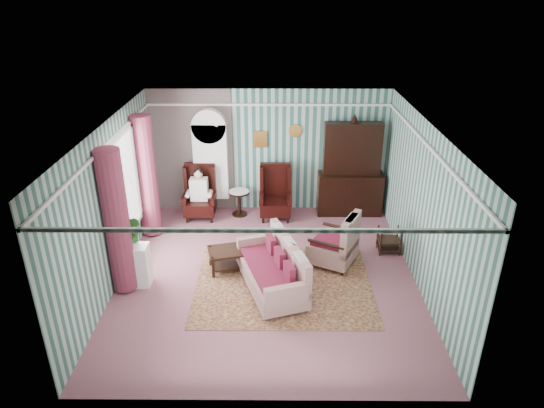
{
  "coord_description": "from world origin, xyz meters",
  "views": [
    {
      "loc": [
        0.14,
        -7.75,
        5.1
      ],
      "look_at": [
        0.08,
        0.6,
        1.21
      ],
      "focal_mm": 32.0,
      "sensor_mm": 36.0,
      "label": 1
    }
  ],
  "objects_px": {
    "coffee_table": "(232,259)",
    "bookcase": "(211,167)",
    "seated_woman": "(200,194)",
    "plant_stand": "(134,265)",
    "dresser_hutch": "(351,167)",
    "nest_table": "(389,240)",
    "sofa": "(271,263)",
    "floral_armchair": "(333,242)",
    "round_side_table": "(239,203)",
    "wingback_left": "(199,193)",
    "wingback_right": "(275,193)"
  },
  "relations": [
    {
      "from": "seated_woman",
      "to": "plant_stand",
      "type": "relative_size",
      "value": 1.47
    },
    {
      "from": "coffee_table",
      "to": "bookcase",
      "type": "bearing_deg",
      "value": 104.33
    },
    {
      "from": "seated_woman",
      "to": "round_side_table",
      "type": "height_order",
      "value": "seated_woman"
    },
    {
      "from": "wingback_left",
      "to": "plant_stand",
      "type": "height_order",
      "value": "wingback_left"
    },
    {
      "from": "dresser_hutch",
      "to": "round_side_table",
      "type": "xyz_separation_m",
      "value": [
        -2.6,
        -0.12,
        -0.88
      ]
    },
    {
      "from": "nest_table",
      "to": "coffee_table",
      "type": "relative_size",
      "value": 0.61
    },
    {
      "from": "bookcase",
      "to": "sofa",
      "type": "height_order",
      "value": "bookcase"
    },
    {
      "from": "bookcase",
      "to": "coffee_table",
      "type": "height_order",
      "value": "bookcase"
    },
    {
      "from": "bookcase",
      "to": "plant_stand",
      "type": "distance_m",
      "value": 3.39
    },
    {
      "from": "nest_table",
      "to": "sofa",
      "type": "xyz_separation_m",
      "value": [
        -2.4,
        -1.33,
        0.26
      ]
    },
    {
      "from": "dresser_hutch",
      "to": "round_side_table",
      "type": "distance_m",
      "value": 2.75
    },
    {
      "from": "wingback_left",
      "to": "seated_woman",
      "type": "relative_size",
      "value": 1.06
    },
    {
      "from": "dresser_hutch",
      "to": "seated_woman",
      "type": "relative_size",
      "value": 2.0
    },
    {
      "from": "dresser_hutch",
      "to": "round_side_table",
      "type": "height_order",
      "value": "dresser_hutch"
    },
    {
      "from": "dresser_hutch",
      "to": "wingback_left",
      "type": "xyz_separation_m",
      "value": [
        -3.5,
        -0.27,
        -0.55
      ]
    },
    {
      "from": "plant_stand",
      "to": "wingback_right",
      "type": "bearing_deg",
      "value": 47.16
    },
    {
      "from": "dresser_hutch",
      "to": "sofa",
      "type": "height_order",
      "value": "dresser_hutch"
    },
    {
      "from": "coffee_table",
      "to": "sofa",
      "type": "bearing_deg",
      "value": -41.13
    },
    {
      "from": "bookcase",
      "to": "nest_table",
      "type": "xyz_separation_m",
      "value": [
        3.82,
        -1.94,
        -0.85
      ]
    },
    {
      "from": "plant_stand",
      "to": "sofa",
      "type": "xyz_separation_m",
      "value": [
        2.47,
        -0.13,
        0.13
      ]
    },
    {
      "from": "wingback_right",
      "to": "nest_table",
      "type": "height_order",
      "value": "wingback_right"
    },
    {
      "from": "bookcase",
      "to": "seated_woman",
      "type": "height_order",
      "value": "bookcase"
    },
    {
      "from": "sofa",
      "to": "floral_armchair",
      "type": "bearing_deg",
      "value": -71.97
    },
    {
      "from": "bookcase",
      "to": "wingback_right",
      "type": "height_order",
      "value": "bookcase"
    },
    {
      "from": "floral_armchair",
      "to": "plant_stand",
      "type": "bearing_deg",
      "value": 128.73
    },
    {
      "from": "wingback_right",
      "to": "wingback_left",
      "type": "bearing_deg",
      "value": 180.0
    },
    {
      "from": "floral_armchair",
      "to": "coffee_table",
      "type": "xyz_separation_m",
      "value": [
        -1.95,
        -0.23,
        -0.26
      ]
    },
    {
      "from": "dresser_hutch",
      "to": "wingback_right",
      "type": "xyz_separation_m",
      "value": [
        -1.75,
        -0.27,
        -0.55
      ]
    },
    {
      "from": "bookcase",
      "to": "wingback_left",
      "type": "distance_m",
      "value": 0.68
    },
    {
      "from": "nest_table",
      "to": "sofa",
      "type": "height_order",
      "value": "sofa"
    },
    {
      "from": "coffee_table",
      "to": "dresser_hutch",
      "type": "bearing_deg",
      "value": 44.01
    },
    {
      "from": "nest_table",
      "to": "sofa",
      "type": "distance_m",
      "value": 2.76
    },
    {
      "from": "dresser_hutch",
      "to": "nest_table",
      "type": "xyz_separation_m",
      "value": [
        0.57,
        -1.82,
        -0.91
      ]
    },
    {
      "from": "wingback_left",
      "to": "round_side_table",
      "type": "bearing_deg",
      "value": 9.46
    },
    {
      "from": "wingback_right",
      "to": "plant_stand",
      "type": "bearing_deg",
      "value": -132.84
    },
    {
      "from": "coffee_table",
      "to": "wingback_left",
      "type": "bearing_deg",
      "value": 112.43
    },
    {
      "from": "sofa",
      "to": "wingback_left",
      "type": "bearing_deg",
      "value": 11.8
    },
    {
      "from": "wingback_right",
      "to": "coffee_table",
      "type": "relative_size",
      "value": 1.42
    },
    {
      "from": "dresser_hutch",
      "to": "coffee_table",
      "type": "xyz_separation_m",
      "value": [
        -2.58,
        -2.49,
        -0.97
      ]
    },
    {
      "from": "round_side_table",
      "to": "nest_table",
      "type": "height_order",
      "value": "round_side_table"
    },
    {
      "from": "floral_armchair",
      "to": "wingback_right",
      "type": "bearing_deg",
      "value": 56.42
    },
    {
      "from": "round_side_table",
      "to": "floral_armchair",
      "type": "distance_m",
      "value": 2.92
    },
    {
      "from": "wingback_left",
      "to": "coffee_table",
      "type": "distance_m",
      "value": 2.44
    },
    {
      "from": "bookcase",
      "to": "sofa",
      "type": "xyz_separation_m",
      "value": [
        1.42,
        -3.27,
        -0.59
      ]
    },
    {
      "from": "nest_table",
      "to": "seated_woman",
      "type": "bearing_deg",
      "value": 159.15
    },
    {
      "from": "sofa",
      "to": "floral_armchair",
      "type": "xyz_separation_m",
      "value": [
        1.2,
        0.88,
        -0.05
      ]
    },
    {
      "from": "wingback_right",
      "to": "coffee_table",
      "type": "height_order",
      "value": "wingback_right"
    },
    {
      "from": "wingback_right",
      "to": "nest_table",
      "type": "distance_m",
      "value": 2.81
    },
    {
      "from": "round_side_table",
      "to": "sofa",
      "type": "distance_m",
      "value": 3.14
    },
    {
      "from": "wingback_left",
      "to": "nest_table",
      "type": "bearing_deg",
      "value": -20.85
    }
  ]
}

